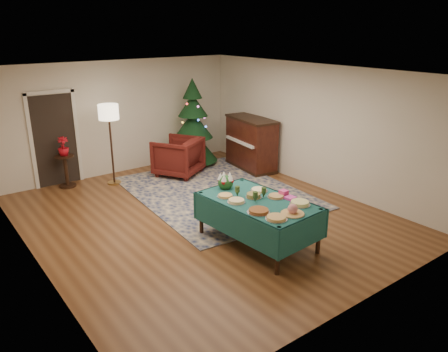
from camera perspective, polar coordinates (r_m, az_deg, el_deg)
room_shell at (r=7.92m, az=-2.89°, el=3.63°), size 7.00×7.00×7.00m
doorway at (r=10.44m, az=-21.25°, el=4.71°), size 1.08×0.04×2.16m
rug at (r=9.53m, az=-1.08°, el=-2.11°), size 3.49×4.42×0.02m
buffet_table at (r=7.17m, az=4.43°, el=-4.32°), size 1.30×2.05×0.77m
platter_0 at (r=6.46m, az=6.85°, el=-5.46°), size 0.33×0.33×0.05m
platter_1 at (r=6.64m, az=8.95°, el=-4.47°), size 0.36×0.36×0.17m
platter_2 at (r=7.01m, az=9.87°, el=-3.53°), size 0.33×0.33×0.06m
platter_3 at (r=6.66m, az=4.54°, el=-4.58°), size 0.35×0.35×0.05m
platter_4 at (r=7.25m, az=6.82°, el=-2.66°), size 0.29×0.29×0.04m
platter_5 at (r=7.00m, az=1.62°, el=-3.30°), size 0.29×0.29×0.05m
platter_6 at (r=7.21m, az=3.89°, el=-2.58°), size 0.27×0.27×0.07m
platter_7 at (r=7.50m, az=4.59°, el=-1.83°), size 0.30×0.30×0.04m
platter_8 at (r=7.23m, az=0.17°, el=-2.61°), size 0.27×0.27×0.04m
goblet_0 at (r=7.22m, az=1.75°, el=-1.99°), size 0.08×0.08×0.18m
goblet_1 at (r=7.20m, az=5.21°, el=-2.14°), size 0.08×0.08×0.18m
goblet_2 at (r=7.00m, az=4.11°, el=-2.71°), size 0.08×0.08×0.18m
napkin_stack at (r=7.22m, az=8.65°, el=-2.84°), size 0.16×0.16×0.04m
gift_box at (r=7.32m, az=7.80°, el=-2.23°), size 0.13×0.13×0.10m
centerpiece at (r=7.57m, az=0.21°, el=-0.66°), size 0.28×0.28×0.32m
armchair at (r=10.57m, az=-6.03°, el=2.78°), size 1.32×1.29×1.01m
floor_lamp at (r=9.99m, az=-14.81°, el=7.46°), size 0.44×0.44×1.83m
side_table at (r=10.39m, az=-19.91°, el=0.55°), size 0.41×0.41×0.73m
potted_plant at (r=10.25m, az=-20.22°, el=3.16°), size 0.23×0.42×0.23m
christmas_tree at (r=11.25m, az=-4.04°, el=6.45°), size 1.42×1.42×2.23m
piano at (r=11.01m, az=3.55°, el=4.20°), size 0.89×1.58×1.30m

